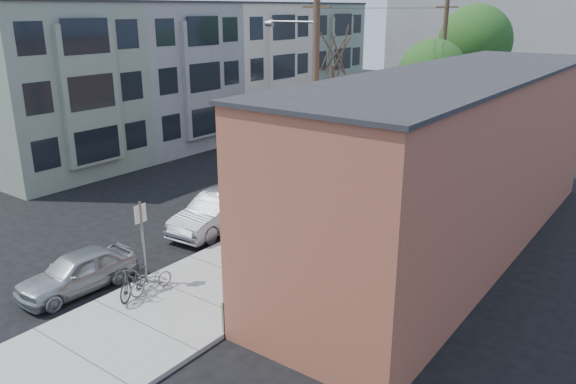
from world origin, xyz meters
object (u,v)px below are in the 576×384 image
Objects in this scene: tree_leafy_far at (475,41)px; tree_bare at (331,136)px; parking_meter_near at (248,213)px; car_3 at (369,152)px; patio_chair_a at (290,266)px; parking_meter_far at (354,167)px; patron_green at (305,235)px; cyclist at (264,218)px; car_0 at (77,272)px; sign_post at (142,235)px; tree_leafy_mid at (432,74)px; patio_chair_b at (259,288)px; utility_pole_near at (314,89)px; patron_grey at (286,258)px; bus at (409,107)px; car_2 at (309,172)px; car_1 at (217,212)px; parked_bike_a at (134,278)px; parked_bike_b at (151,280)px.

tree_bare is at bearing -90.00° from tree_leafy_far.
parking_meter_near is 0.24× the size of car_3.
parking_meter_far is at bearing 120.49° from patio_chair_a.
cyclist reaches higher than patron_green.
car_0 is at bearing -14.08° from patron_green.
sign_post is 21.74m from tree_leafy_mid.
car_3 is (-2.00, -3.66, -4.27)m from tree_leafy_mid.
patio_chair_b is at bearing 30.09° from car_0.
patio_chair_b is at bearing -74.95° from patio_chair_a.
utility_pole_near reaches higher than patron_grey.
parking_meter_far is 11.56m from patron_grey.
utility_pole_near is at bearing -171.11° from patron_grey.
car_3 is at bearing 109.08° from parking_meter_far.
utility_pole_near is 12.22m from car_0.
parking_meter_far is 0.11× the size of bus.
car_1 is at bearing -84.04° from car_2.
patio_chair_a is (3.74, -2.23, -0.39)m from parking_meter_near.
parked_bike_a is (0.38, -0.76, -1.12)m from sign_post.
tree_bare is (0.55, -3.24, 2.27)m from parking_meter_far.
patio_chair_b is at bearing -72.67° from parking_meter_far.
parked_bike_a is at bearing -79.70° from bus.
patio_chair_a is 5.56m from car_1.
tree_leafy_far is 30.49m from car_0.
sign_post reaches higher than patio_chair_b.
patron_green is (3.08, -8.83, -0.05)m from parking_meter_far.
tree_leafy_mid is at bearing 115.42° from patio_chair_b.
tree_bare reaches higher than patio_chair_a.
parked_bike_b is 0.29× the size of car_3.
tree_bare is 3.31× the size of cyclist.
parked_bike_a is (-0.07, -22.26, -4.28)m from tree_leafy_mid.
car_3 is (-1.55, 17.84, -1.11)m from sign_post.
sign_post is 1.41m from parked_bike_a.
utility_pole_near is 11.45m from parked_bike_a.
tree_leafy_mid reaches higher than parked_bike_b.
parking_meter_far is 14.00m from parked_bike_b.
parked_bike_b is (0.66, -0.32, -1.28)m from sign_post.
parking_meter_near is at bearing -96.10° from tree_bare.
car_1 is 0.41× the size of bus.
patio_chair_a is at bearing -61.52° from utility_pole_near.
patio_chair_b is 0.51× the size of patron_grey.
cyclist is at bearing -65.02° from car_2.
tree_leafy_far is (0.55, 14.72, 5.57)m from parking_meter_far.
sign_post reaches higher than parking_meter_near.
patio_chair_a is at bearing -80.20° from tree_leafy_mid.
tree_leafy_far is 26.43m from patron_grey.
cyclist is 0.40× the size of car_1.
utility_pole_near is 20.01m from bus.
patron_grey is 10.92m from car_2.
car_3 is at bearing 94.96° from sign_post.
utility_pole_near is 2.15× the size of car_1.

